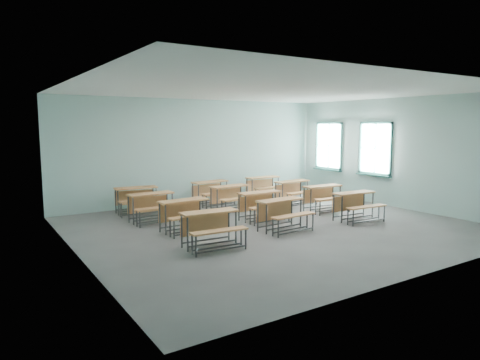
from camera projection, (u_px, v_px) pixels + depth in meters
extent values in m
cube|color=slate|center=(274.00, 226.00, 10.26)|extent=(9.00, 8.00, 0.02)
cube|color=silver|center=(276.00, 90.00, 9.85)|extent=(9.00, 8.00, 0.02)
cube|color=#9DC5BE|center=(197.00, 151.00, 13.40)|extent=(9.00, 0.02, 3.20)
cube|color=#9DC5BE|center=(430.00, 177.00, 6.71)|extent=(9.00, 0.02, 3.20)
cube|color=#9DC5BE|center=(74.00, 170.00, 7.63)|extent=(0.02, 8.00, 3.20)
cube|color=#9DC5BE|center=(398.00, 153.00, 12.47)|extent=(0.02, 8.00, 3.20)
cube|color=#194841|center=(328.00, 168.00, 14.87)|extent=(0.06, 1.20, 0.06)
cube|color=#194841|center=(329.00, 123.00, 14.67)|extent=(0.06, 1.20, 0.06)
cube|color=#194841|center=(341.00, 146.00, 14.30)|extent=(0.06, 0.06, 1.60)
cube|color=#194841|center=(317.00, 145.00, 15.25)|extent=(0.06, 0.06, 1.60)
cube|color=#194841|center=(329.00, 146.00, 14.77)|extent=(0.04, 0.04, 1.48)
cube|color=#194841|center=(329.00, 146.00, 14.77)|extent=(0.04, 1.08, 0.04)
cube|color=#194841|center=(327.00, 170.00, 14.86)|extent=(0.14, 1.28, 0.04)
cube|color=white|center=(329.00, 146.00, 14.79)|extent=(0.01, 1.08, 1.48)
cube|color=#194841|center=(374.00, 173.00, 13.20)|extent=(0.06, 1.20, 0.06)
cube|color=#194841|center=(376.00, 123.00, 13.01)|extent=(0.06, 1.20, 0.06)
cube|color=#194841|center=(391.00, 149.00, 12.63)|extent=(0.06, 0.06, 1.60)
cube|color=#194841|center=(361.00, 148.00, 13.58)|extent=(0.06, 0.06, 1.60)
cube|color=#194841|center=(375.00, 148.00, 13.10)|extent=(0.04, 0.04, 1.48)
cube|color=#194841|center=(375.00, 148.00, 13.10)|extent=(0.04, 1.08, 0.04)
cube|color=#194841|center=(373.00, 175.00, 13.19)|extent=(0.14, 1.28, 0.04)
cube|color=white|center=(376.00, 148.00, 13.12)|extent=(0.01, 1.08, 1.48)
cube|color=#B67441|center=(209.00, 212.00, 8.46)|extent=(1.16, 0.45, 0.04)
cube|color=#B67441|center=(205.00, 225.00, 8.65)|extent=(1.09, 0.08, 0.39)
cylinder|color=#3D3F42|center=(188.00, 235.00, 8.12)|extent=(0.04, 0.04, 0.68)
cylinder|color=#3D3F42|center=(236.00, 228.00, 8.63)|extent=(0.04, 0.04, 0.68)
cylinder|color=#3D3F42|center=(182.00, 231.00, 8.39)|extent=(0.04, 0.04, 0.68)
cylinder|color=#3D3F42|center=(229.00, 225.00, 8.90)|extent=(0.04, 0.04, 0.68)
cube|color=#3D3F42|center=(213.00, 243.00, 8.41)|extent=(1.05, 0.09, 0.03)
cube|color=#3D3F42|center=(206.00, 240.00, 8.67)|extent=(1.05, 0.09, 0.03)
cube|color=#B67441|center=(219.00, 231.00, 8.10)|extent=(1.16, 0.31, 0.03)
cylinder|color=#3D3F42|center=(196.00, 247.00, 7.80)|extent=(0.04, 0.04, 0.40)
cylinder|color=#3D3F42|center=(246.00, 239.00, 8.31)|extent=(0.04, 0.04, 0.40)
cylinder|color=#3D3F42|center=(192.00, 244.00, 7.96)|extent=(0.04, 0.04, 0.40)
cylinder|color=#3D3F42|center=(241.00, 237.00, 8.47)|extent=(0.04, 0.04, 0.40)
cube|color=#3D3F42|center=(222.00, 249.00, 8.07)|extent=(1.05, 0.09, 0.03)
cube|color=#3D3F42|center=(217.00, 247.00, 8.23)|extent=(1.05, 0.09, 0.03)
cube|color=#B67441|center=(280.00, 200.00, 9.82)|extent=(1.17, 0.46, 0.04)
cube|color=#B67441|center=(275.00, 211.00, 10.00)|extent=(1.09, 0.09, 0.39)
cylinder|color=#3D3F42|center=(266.00, 219.00, 9.43)|extent=(0.04, 0.04, 0.68)
cylinder|color=#3D3F42|center=(301.00, 214.00, 10.05)|extent=(0.04, 0.04, 0.68)
cylinder|color=#3D3F42|center=(258.00, 217.00, 9.68)|extent=(0.04, 0.04, 0.68)
cylinder|color=#3D3F42|center=(292.00, 211.00, 10.30)|extent=(0.04, 0.04, 0.68)
cube|color=#3D3F42|center=(284.00, 227.00, 9.77)|extent=(1.05, 0.10, 0.03)
cube|color=#3D3F42|center=(275.00, 224.00, 10.02)|extent=(1.05, 0.10, 0.03)
cube|color=#B67441|center=(293.00, 215.00, 9.49)|extent=(1.16, 0.31, 0.03)
cylinder|color=#3D3F42|center=(278.00, 229.00, 9.14)|extent=(0.04, 0.04, 0.40)
cylinder|color=#3D3F42|center=(313.00, 222.00, 9.75)|extent=(0.04, 0.04, 0.40)
cylinder|color=#3D3F42|center=(273.00, 227.00, 9.28)|extent=(0.04, 0.04, 0.40)
cylinder|color=#3D3F42|center=(307.00, 221.00, 9.90)|extent=(0.04, 0.04, 0.40)
cube|color=#3D3F42|center=(296.00, 231.00, 9.46)|extent=(1.05, 0.10, 0.03)
cube|color=#3D3F42|center=(290.00, 229.00, 9.60)|extent=(1.05, 0.10, 0.03)
cube|color=#B67441|center=(354.00, 193.00, 10.86)|extent=(1.17, 0.45, 0.04)
cube|color=#B67441|center=(348.00, 203.00, 11.05)|extent=(1.09, 0.08, 0.39)
cylinder|color=#3D3F42|center=(342.00, 210.00, 10.52)|extent=(0.04, 0.04, 0.68)
cylinder|color=#3D3F42|center=(373.00, 206.00, 11.03)|extent=(0.04, 0.04, 0.68)
cylinder|color=#3D3F42|center=(333.00, 208.00, 10.78)|extent=(0.04, 0.04, 0.68)
cylinder|color=#3D3F42|center=(364.00, 204.00, 11.29)|extent=(0.04, 0.04, 0.68)
cube|color=#3D3F42|center=(357.00, 217.00, 10.81)|extent=(1.05, 0.09, 0.03)
cube|color=#3D3F42|center=(349.00, 215.00, 11.07)|extent=(1.05, 0.09, 0.03)
cube|color=#B67441|center=(367.00, 207.00, 10.50)|extent=(1.16, 0.31, 0.03)
cylinder|color=#3D3F42|center=(353.00, 218.00, 10.20)|extent=(0.04, 0.04, 0.40)
cylinder|color=#3D3F42|center=(384.00, 214.00, 10.70)|extent=(0.04, 0.04, 0.40)
cylinder|color=#3D3F42|center=(348.00, 217.00, 10.35)|extent=(0.04, 0.04, 0.40)
cylinder|color=#3D3F42|center=(379.00, 213.00, 10.86)|extent=(0.04, 0.04, 0.40)
cube|color=#3D3F42|center=(369.00, 221.00, 10.47)|extent=(1.05, 0.09, 0.03)
cube|color=#3D3F42|center=(363.00, 219.00, 10.62)|extent=(1.05, 0.09, 0.03)
cube|color=#B67441|center=(183.00, 201.00, 9.75)|extent=(1.16, 0.44, 0.04)
cube|color=#B67441|center=(180.00, 212.00, 9.93)|extent=(1.09, 0.07, 0.39)
cylinder|color=#3D3F42|center=(166.00, 220.00, 9.37)|extent=(0.04, 0.04, 0.68)
cylinder|color=#3D3F42|center=(207.00, 214.00, 9.97)|extent=(0.04, 0.04, 0.68)
cylinder|color=#3D3F42|center=(160.00, 218.00, 9.61)|extent=(0.04, 0.04, 0.68)
cylinder|color=#3D3F42|center=(200.00, 212.00, 10.22)|extent=(0.04, 0.04, 0.68)
cube|color=#3D3F42|center=(187.00, 228.00, 9.70)|extent=(1.05, 0.08, 0.03)
cube|color=#3D3F42|center=(181.00, 225.00, 9.95)|extent=(1.05, 0.08, 0.03)
cube|color=#B67441|center=(193.00, 216.00, 9.41)|extent=(1.15, 0.30, 0.03)
cylinder|color=#3D3F42|center=(174.00, 230.00, 9.07)|extent=(0.04, 0.04, 0.40)
cylinder|color=#3D3F42|center=(216.00, 223.00, 9.67)|extent=(0.04, 0.04, 0.40)
cylinder|color=#3D3F42|center=(170.00, 228.00, 9.21)|extent=(0.04, 0.04, 0.40)
cylinder|color=#3D3F42|center=(212.00, 222.00, 9.82)|extent=(0.04, 0.04, 0.40)
cube|color=#3D3F42|center=(196.00, 232.00, 9.38)|extent=(1.05, 0.08, 0.03)
cube|color=#3D3F42|center=(192.00, 230.00, 9.53)|extent=(1.05, 0.08, 0.03)
cube|color=#B67441|center=(260.00, 193.00, 10.89)|extent=(1.15, 0.40, 0.04)
cube|color=#B67441|center=(256.00, 203.00, 11.08)|extent=(1.09, 0.03, 0.39)
cylinder|color=#3D3F42|center=(246.00, 210.00, 10.54)|extent=(0.03, 0.03, 0.68)
cylinder|color=#3D3F42|center=(280.00, 205.00, 11.09)|extent=(0.03, 0.03, 0.68)
cylinder|color=#3D3F42|center=(239.00, 208.00, 10.79)|extent=(0.03, 0.03, 0.68)
cylinder|color=#3D3F42|center=(273.00, 204.00, 11.34)|extent=(0.03, 0.03, 0.68)
cube|color=#3D3F42|center=(263.00, 217.00, 10.84)|extent=(1.05, 0.04, 0.03)
cube|color=#3D3F42|center=(256.00, 215.00, 11.10)|extent=(1.05, 0.04, 0.03)
cube|color=#B67441|center=(270.00, 206.00, 10.55)|extent=(1.15, 0.26, 0.03)
cylinder|color=#3D3F42|center=(254.00, 218.00, 10.22)|extent=(0.03, 0.03, 0.40)
cylinder|color=#3D3F42|center=(289.00, 213.00, 10.77)|extent=(0.03, 0.03, 0.40)
cylinder|color=#3D3F42|center=(250.00, 217.00, 10.37)|extent=(0.03, 0.03, 0.40)
cylinder|color=#3D3F42|center=(285.00, 212.00, 10.92)|extent=(0.03, 0.03, 0.40)
cube|color=#3D3F42|center=(272.00, 220.00, 10.51)|extent=(1.05, 0.04, 0.03)
cube|color=#3D3F42|center=(268.00, 219.00, 10.66)|extent=(1.05, 0.04, 0.03)
cube|color=#B67441|center=(322.00, 186.00, 12.05)|extent=(1.17, 0.46, 0.04)
cube|color=#B67441|center=(318.00, 195.00, 12.24)|extent=(1.09, 0.09, 0.39)
cylinder|color=#3D3F42|center=(311.00, 201.00, 11.71)|extent=(0.04, 0.04, 0.68)
cylinder|color=#3D3F42|center=(340.00, 198.00, 12.21)|extent=(0.04, 0.04, 0.68)
cylinder|color=#3D3F42|center=(304.00, 199.00, 11.98)|extent=(0.04, 0.04, 0.68)
cylinder|color=#3D3F42|center=(333.00, 196.00, 12.48)|extent=(0.04, 0.04, 0.68)
cube|color=#3D3F42|center=(325.00, 208.00, 11.99)|extent=(1.05, 0.10, 0.03)
cube|color=#3D3F42|center=(318.00, 206.00, 12.26)|extent=(1.05, 0.10, 0.03)
cube|color=#B67441|center=(333.00, 198.00, 11.69)|extent=(1.16, 0.32, 0.03)
cylinder|color=#3D3F42|center=(320.00, 209.00, 11.39)|extent=(0.04, 0.04, 0.40)
cylinder|color=#3D3F42|center=(350.00, 205.00, 11.89)|extent=(0.04, 0.04, 0.40)
cylinder|color=#3D3F42|center=(316.00, 207.00, 11.54)|extent=(0.04, 0.04, 0.40)
cylinder|color=#3D3F42|center=(345.00, 204.00, 12.05)|extent=(0.04, 0.04, 0.40)
cube|color=#3D3F42|center=(335.00, 211.00, 11.65)|extent=(1.05, 0.10, 0.03)
cube|color=#3D3F42|center=(331.00, 210.00, 11.81)|extent=(1.05, 0.10, 0.03)
cube|color=#B67441|center=(151.00, 194.00, 10.71)|extent=(1.16, 0.44, 0.04)
cube|color=#B67441|center=(148.00, 204.00, 10.88)|extent=(1.09, 0.07, 0.39)
cylinder|color=#3D3F42|center=(133.00, 211.00, 10.33)|extent=(0.04, 0.04, 0.68)
cylinder|color=#3D3F42|center=(173.00, 206.00, 10.93)|extent=(0.04, 0.04, 0.68)
cylinder|color=#3D3F42|center=(129.00, 209.00, 10.57)|extent=(0.04, 0.04, 0.68)
cylinder|color=#3D3F42|center=(167.00, 205.00, 11.18)|extent=(0.04, 0.04, 0.68)
cube|color=#3D3F42|center=(154.00, 218.00, 10.66)|extent=(1.05, 0.08, 0.03)
cube|color=#3D3F42|center=(149.00, 216.00, 10.91)|extent=(1.05, 0.08, 0.03)
cube|color=#B67441|center=(159.00, 208.00, 10.37)|extent=(1.15, 0.29, 0.03)
cylinder|color=#3D3F42|center=(140.00, 220.00, 10.02)|extent=(0.04, 0.04, 0.40)
cylinder|color=#3D3F42|center=(180.00, 214.00, 10.63)|extent=(0.04, 0.04, 0.40)
cylinder|color=#3D3F42|center=(137.00, 218.00, 10.17)|extent=(0.04, 0.04, 0.40)
cylinder|color=#3D3F42|center=(176.00, 213.00, 10.77)|extent=(0.04, 0.04, 0.40)
cube|color=#3D3F42|center=(161.00, 222.00, 10.34)|extent=(1.05, 0.08, 0.03)
cube|color=#3D3F42|center=(157.00, 221.00, 10.49)|extent=(1.05, 0.08, 0.03)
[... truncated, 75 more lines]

